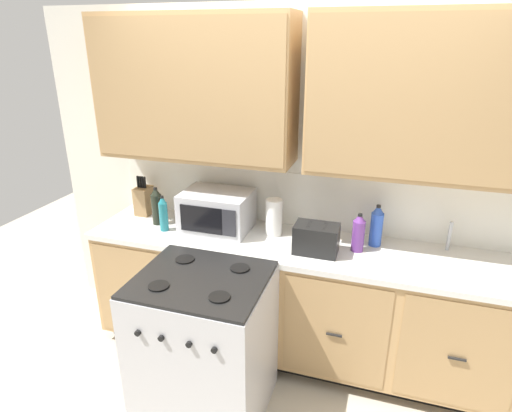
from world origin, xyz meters
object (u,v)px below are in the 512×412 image
at_px(knife_block, 144,200).
at_px(stove_range, 204,344).
at_px(toaster, 316,239).
at_px(bottle_teal, 163,214).
at_px(bottle_blue, 376,226).
at_px(bottle_dark, 157,206).
at_px(bottle_violet, 358,233).
at_px(microwave, 217,211).
at_px(paper_towel_roll, 274,217).

bearing_deg(knife_block, stove_range, -43.10).
distance_m(toaster, bottle_teal, 1.10).
height_order(stove_range, knife_block, knife_block).
bearing_deg(toaster, bottle_blue, 32.16).
xyz_separation_m(bottle_dark, bottle_violet, (1.46, 0.01, -0.01)).
relative_size(stove_range, toaster, 3.39).
height_order(microwave, bottle_dark, bottle_dark).
height_order(toaster, bottle_teal, bottle_teal).
xyz_separation_m(stove_range, knife_block, (-0.84, 0.78, 0.57)).
distance_m(stove_range, microwave, 0.93).
bearing_deg(microwave, stove_range, -75.07).
relative_size(bottle_blue, bottle_dark, 1.01).
bearing_deg(stove_range, paper_towel_roll, 72.42).
bearing_deg(stove_range, microwave, 104.93).
xyz_separation_m(toaster, bottle_violet, (0.25, 0.11, 0.03)).
relative_size(knife_block, bottle_dark, 1.09).
bearing_deg(bottle_dark, bottle_teal, -40.94).
distance_m(stove_range, bottle_dark, 1.08).
bearing_deg(bottle_blue, bottle_teal, -171.54).
relative_size(toaster, bottle_blue, 0.98).
height_order(microwave, paper_towel_roll, microwave).
distance_m(bottle_teal, bottle_violet, 1.36).
relative_size(paper_towel_roll, bottle_violet, 1.00).
distance_m(toaster, bottle_violet, 0.28).
bearing_deg(bottle_dark, stove_range, -45.10).
xyz_separation_m(stove_range, bottle_blue, (0.92, 0.77, 0.59)).
height_order(microwave, toaster, microwave).
bearing_deg(bottle_blue, toaster, -147.84).
bearing_deg(knife_block, toaster, -9.63).
height_order(knife_block, bottle_violet, knife_block).
bearing_deg(microwave, knife_block, 172.08).
bearing_deg(paper_towel_roll, microwave, -175.07).
bearing_deg(bottle_violet, paper_towel_roll, 172.54).
height_order(microwave, bottle_violet, microwave).
xyz_separation_m(paper_towel_roll, bottle_dark, (-0.87, -0.08, 0.01)).
xyz_separation_m(microwave, bottle_violet, (1.00, -0.04, -0.01)).
bearing_deg(knife_block, bottle_violet, -4.55).
bearing_deg(bottle_teal, bottle_dark, 139.06).
distance_m(microwave, bottle_teal, 0.38).
relative_size(bottle_teal, bottle_violet, 1.01).
bearing_deg(paper_towel_roll, bottle_dark, -174.51).
xyz_separation_m(stove_range, microwave, (-0.18, 0.69, 0.59)).
bearing_deg(bottle_blue, bottle_dark, -175.39).
bearing_deg(bottle_teal, microwave, 21.51).
distance_m(stove_range, paper_towel_roll, 0.96).
bearing_deg(bottle_violet, bottle_teal, -175.84).
distance_m(toaster, bottle_blue, 0.42).
bearing_deg(stove_range, toaster, 44.11).
relative_size(toaster, paper_towel_roll, 1.08).
distance_m(microwave, bottle_blue, 1.11).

